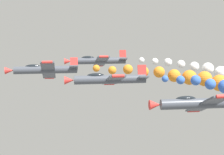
{
  "coord_description": "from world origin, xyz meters",
  "views": [
    {
      "loc": [
        -54.38,
        6.75,
        88.47
      ],
      "look_at": [
        0.0,
        0.0,
        78.85
      ],
      "focal_mm": 66.13,
      "sensor_mm": 36.0,
      "label": 1
    }
  ],
  "objects_px": {
    "airplane_lead": "(44,70)",
    "airplane_left_inner": "(109,79)",
    "airplane_right_inner": "(98,61)",
    "airplane_left_outer": "(201,103)"
  },
  "relations": [
    {
      "from": "airplane_lead",
      "to": "airplane_left_inner",
      "type": "relative_size",
      "value": 1.0
    },
    {
      "from": "airplane_lead",
      "to": "airplane_right_inner",
      "type": "xyz_separation_m",
      "value": [
        8.59,
        -8.45,
        0.04
      ]
    },
    {
      "from": "airplane_right_inner",
      "to": "airplane_left_outer",
      "type": "height_order",
      "value": "airplane_right_inner"
    },
    {
      "from": "airplane_left_inner",
      "to": "airplane_right_inner",
      "type": "height_order",
      "value": "airplane_right_inner"
    },
    {
      "from": "airplane_right_inner",
      "to": "airplane_left_outer",
      "type": "bearing_deg",
      "value": -163.09
    },
    {
      "from": "airplane_left_inner",
      "to": "airplane_left_outer",
      "type": "xyz_separation_m",
      "value": [
        -10.08,
        -8.54,
        -0.92
      ]
    },
    {
      "from": "airplane_lead",
      "to": "airplane_left_outer",
      "type": "relative_size",
      "value": 1.0
    },
    {
      "from": "airplane_left_outer",
      "to": "airplane_left_inner",
      "type": "bearing_deg",
      "value": 40.26
    },
    {
      "from": "airplane_lead",
      "to": "airplane_left_outer",
      "type": "distance_m",
      "value": 25.35
    },
    {
      "from": "airplane_right_inner",
      "to": "airplane_lead",
      "type": "bearing_deg",
      "value": 135.47
    }
  ]
}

